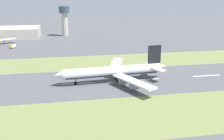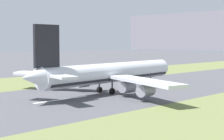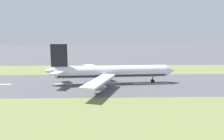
% 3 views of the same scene
% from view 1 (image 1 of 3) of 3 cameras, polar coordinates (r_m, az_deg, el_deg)
% --- Properties ---
extents(ground_plane, '(800.00, 800.00, 0.00)m').
position_cam_1_polar(ground_plane, '(153.44, -0.12, -2.49)').
color(ground_plane, '#4C4C51').
extents(grass_median_west, '(40.00, 600.00, 0.01)m').
position_cam_1_polar(grass_median_west, '(112.87, 3.93, -9.96)').
color(grass_median_west, olive).
rests_on(grass_median_west, ground).
extents(grass_median_east, '(40.00, 600.00, 0.01)m').
position_cam_1_polar(grass_median_east, '(195.95, -2.42, 1.81)').
color(grass_median_east, olive).
rests_on(grass_median_east, ground).
extents(centreline_dash_near, '(1.20, 18.00, 0.01)m').
position_cam_1_polar(centreline_dash_near, '(173.86, 19.85, -1.18)').
color(centreline_dash_near, silver).
rests_on(centreline_dash_near, ground).
extents(centreline_dash_mid, '(1.20, 18.00, 0.01)m').
position_cam_1_polar(centreline_dash_mid, '(158.06, 7.15, -2.04)').
color(centreline_dash_mid, silver).
rests_on(centreline_dash_mid, ground).
extents(centreline_dash_far, '(1.20, 18.00, 0.01)m').
position_cam_1_polar(centreline_dash_far, '(151.44, -7.49, -2.91)').
color(centreline_dash_far, silver).
rests_on(centreline_dash_far, ground).
extents(airplane_main_jet, '(63.95, 67.22, 20.20)m').
position_cam_1_polar(airplane_main_jet, '(151.93, 0.70, -0.30)').
color(airplane_main_jet, silver).
rests_on(airplane_main_jet, ground).
extents(control_tower, '(12.00, 12.00, 34.16)m').
position_cam_1_polar(control_tower, '(311.99, -10.32, 11.13)').
color(control_tower, '#BCB7A8').
rests_on(control_tower, ground).
extents(service_truck, '(6.04, 5.49, 3.10)m').
position_cam_1_polar(service_truck, '(259.09, -20.77, 4.83)').
color(service_truck, gold).
rests_on(service_truck, ground).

